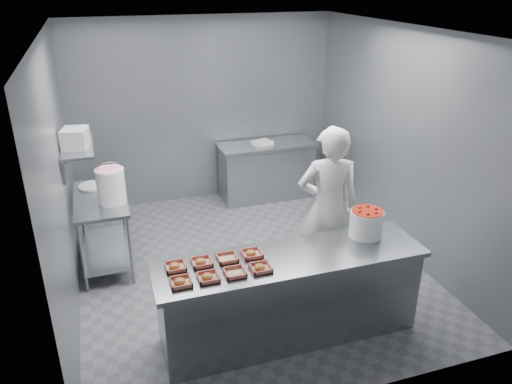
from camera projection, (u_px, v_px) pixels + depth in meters
floor at (248, 265)px, 6.21m from camera, size 4.50×4.50×0.00m
ceiling at (247, 30)px, 5.08m from camera, size 4.50×4.50×0.00m
wall_back at (204, 111)px, 7.60m from camera, size 4.00×0.04×2.80m
wall_left at (60, 180)px, 5.07m from camera, size 0.04×4.50×2.80m
wall_right at (401, 142)px, 6.21m from camera, size 0.04×4.50×2.80m
service_counter at (290, 296)px, 4.85m from camera, size 2.60×0.70×0.90m
prep_table at (103, 221)px, 6.02m from camera, size 0.60×1.20×0.90m
back_counter at (267, 170)px, 7.93m from camera, size 1.50×0.60×0.90m
wall_shelf at (77, 147)px, 5.58m from camera, size 0.35×0.90×0.03m
tray_0 at (180, 282)px, 4.24m from camera, size 0.19×0.18×0.06m
tray_1 at (208, 277)px, 4.31m from camera, size 0.19×0.18×0.06m
tray_2 at (235, 273)px, 4.38m from camera, size 0.19×0.18×0.04m
tray_3 at (260, 268)px, 4.45m from camera, size 0.19×0.18×0.06m
tray_4 at (175, 266)px, 4.47m from camera, size 0.19×0.18×0.06m
tray_5 at (201, 262)px, 4.54m from camera, size 0.19×0.18×0.06m
tray_6 at (227, 258)px, 4.61m from camera, size 0.19×0.18×0.04m
tray_7 at (252, 253)px, 4.68m from camera, size 0.19×0.18×0.06m
worker at (328, 208)px, 5.55m from camera, size 0.77×0.59×1.88m
strawberry_tub at (366, 222)px, 4.99m from camera, size 0.33×0.33×0.28m
glaze_bucket at (111, 185)px, 5.69m from camera, size 0.34×0.32×0.50m
bucket_lid at (92, 186)px, 6.18m from camera, size 0.42×0.42×0.03m
rag at (111, 190)px, 6.07m from camera, size 0.14×0.13×0.02m
appliance at (75, 138)px, 5.46m from camera, size 0.32×0.35×0.22m
paper_stack at (262, 143)px, 7.72m from camera, size 0.34×0.28×0.05m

